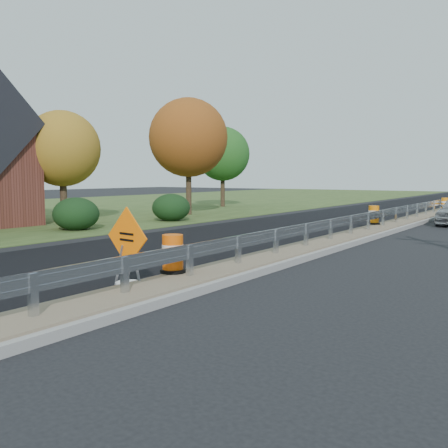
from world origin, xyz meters
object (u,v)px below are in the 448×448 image
Objects in this scene: caution_sign at (128,268)px; barrel_median_mid at (374,215)px; barrel_median_near at (173,254)px; barrel_median_far at (445,205)px.

barrel_median_mid is (0.35, 15.36, 0.19)m from caution_sign.
barrel_median_near is at bearing -90.00° from barrel_median_mid.
barrel_median_near reaches higher than barrel_median_mid.
caution_sign reaches higher than barrel_median_near.
barrel_median_near is 14.26m from barrel_median_mid.
barrel_median_mid is at bearing 94.29° from caution_sign.
barrel_median_near is 1.05× the size of barrel_median_far.
barrel_median_mid reaches higher than barrel_median_far.
barrel_median_near reaches higher than barrel_median_far.
barrel_median_far is (1.20, 26.77, 0.18)m from caution_sign.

